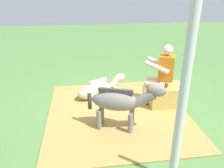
% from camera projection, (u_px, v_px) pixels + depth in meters
% --- Properties ---
extents(ground_plane, '(24.00, 24.00, 0.00)m').
position_uv_depth(ground_plane, '(123.00, 109.00, 4.77)').
color(ground_plane, '#568442').
extents(hay_patch, '(2.77, 2.97, 0.02)m').
position_uv_depth(hay_patch, '(117.00, 112.00, 4.61)').
color(hay_patch, '#AD8C47').
rests_on(hay_patch, ground).
extents(hay_bale, '(0.76, 0.52, 0.45)m').
position_uv_depth(hay_bale, '(166.00, 95.00, 4.86)').
color(hay_bale, tan).
rests_on(hay_bale, ground).
extents(person_seated, '(0.72, 0.58, 1.33)m').
position_uv_depth(person_seated, '(160.00, 73.00, 4.68)').
color(person_seated, beige).
rests_on(person_seated, ground).
extents(pony_standing, '(1.29, 0.66, 0.92)m').
position_uv_depth(pony_standing, '(121.00, 102.00, 3.88)').
color(pony_standing, slate).
rests_on(pony_standing, ground).
extents(pony_lying, '(1.30, 0.90, 0.42)m').
position_uv_depth(pony_lying, '(99.00, 89.00, 5.25)').
color(pony_lying, beige).
rests_on(pony_lying, ground).
extents(soda_bottle, '(0.07, 0.07, 0.29)m').
position_uv_depth(soda_bottle, '(183.00, 91.00, 5.26)').
color(soda_bottle, brown).
rests_on(soda_bottle, ground).
extents(tent_pole_mid, '(0.06, 0.06, 2.46)m').
position_uv_depth(tent_pole_mid, '(174.00, 163.00, 1.58)').
color(tent_pole_mid, silver).
rests_on(tent_pole_mid, ground).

